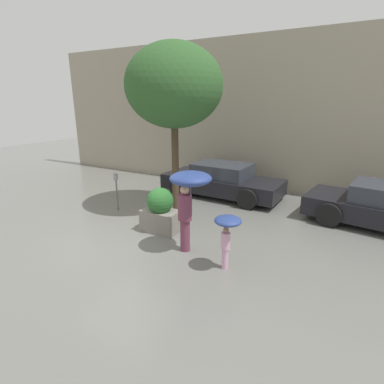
{
  "coord_description": "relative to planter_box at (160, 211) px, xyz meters",
  "views": [
    {
      "loc": [
        5.21,
        -5.6,
        3.56
      ],
      "look_at": [
        1.2,
        1.6,
        1.05
      ],
      "focal_mm": 28.0,
      "sensor_mm": 36.0,
      "label": 1
    }
  ],
  "objects": [
    {
      "name": "planter_box",
      "position": [
        0.0,
        0.0,
        0.0
      ],
      "size": [
        1.05,
        0.75,
        1.27
      ],
      "color": "gray",
      "rests_on": "ground"
    },
    {
      "name": "parked_car_near",
      "position": [
        0.16,
        3.91,
        -0.0
      ],
      "size": [
        4.65,
        2.2,
        1.28
      ],
      "rotation": [
        0.0,
        0.0,
        1.53
      ],
      "color": "black",
      "rests_on": "ground"
    },
    {
      "name": "person_adult",
      "position": [
        1.3,
        -0.66,
        0.97
      ],
      "size": [
        0.98,
        0.98,
        2.02
      ],
      "rotation": [
        0.0,
        0.0,
        0.06
      ],
      "color": "brown",
      "rests_on": "ground"
    },
    {
      "name": "street_tree",
      "position": [
        -0.55,
        1.69,
        3.38
      ],
      "size": [
        2.99,
        2.99,
        5.28
      ],
      "color": "#423323",
      "rests_on": "ground"
    },
    {
      "name": "ground_plane",
      "position": [
        -0.6,
        -0.85,
        -0.6
      ],
      "size": [
        40.0,
        40.0,
        0.0
      ],
      "primitive_type": "plane",
      "color": "slate"
    },
    {
      "name": "person_child",
      "position": [
        2.43,
        -1.01,
        0.37
      ],
      "size": [
        0.58,
        0.58,
        1.26
      ],
      "rotation": [
        0.0,
        0.0,
        -0.78
      ],
      "color": "#D199B7",
      "rests_on": "ground"
    },
    {
      "name": "parking_meter",
      "position": [
        -2.27,
        0.71,
        0.3
      ],
      "size": [
        0.14,
        0.14,
        1.26
      ],
      "color": "#595B60",
      "rests_on": "ground"
    },
    {
      "name": "building_facade",
      "position": [
        -0.6,
        5.65,
        2.4
      ],
      "size": [
        18.0,
        0.3,
        6.0
      ],
      "color": "#9E937F",
      "rests_on": "ground"
    }
  ]
}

